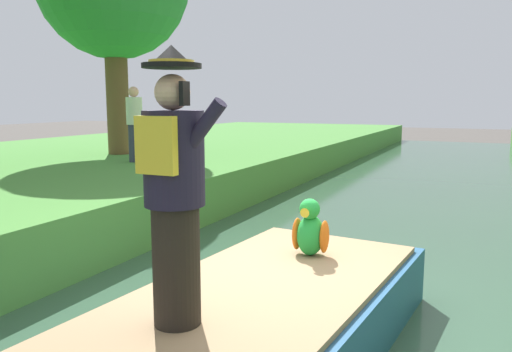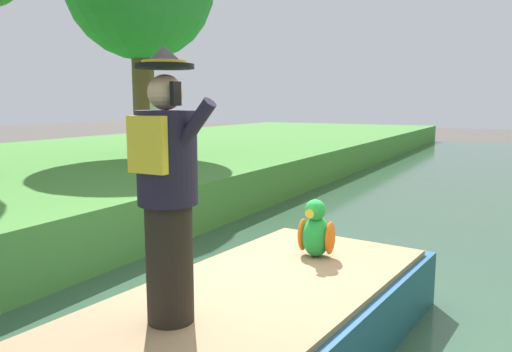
% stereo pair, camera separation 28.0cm
% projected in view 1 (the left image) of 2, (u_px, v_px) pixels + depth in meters
% --- Properties ---
extents(ground_plane, '(80.00, 80.00, 0.00)m').
position_uv_depth(ground_plane, '(286.00, 337.00, 4.78)').
color(ground_plane, '#4C4742').
extents(canal_water, '(5.30, 48.00, 0.10)m').
position_uv_depth(canal_water, '(286.00, 332.00, 4.78)').
color(canal_water, '#33513D').
rests_on(canal_water, ground).
extents(boat, '(2.18, 4.35, 0.61)m').
position_uv_depth(boat, '(251.00, 330.00, 4.04)').
color(boat, '#23517A').
rests_on(boat, canal_water).
extents(person_pirate, '(0.61, 0.42, 1.85)m').
position_uv_depth(person_pirate, '(175.00, 190.00, 3.31)').
color(person_pirate, black).
rests_on(person_pirate, boat).
extents(parrot_plush, '(0.36, 0.35, 0.57)m').
position_uv_depth(parrot_plush, '(310.00, 231.00, 4.93)').
color(parrot_plush, green).
rests_on(parrot_plush, boat).
extents(person_bystander, '(0.34, 0.34, 1.60)m').
position_uv_depth(person_bystander, '(135.00, 124.00, 10.79)').
color(person_bystander, '#33384C').
rests_on(person_bystander, grass_bank_near).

